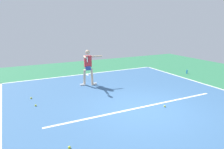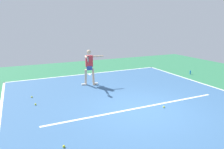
% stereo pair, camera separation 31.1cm
% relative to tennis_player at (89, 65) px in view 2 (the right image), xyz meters
% --- Properties ---
extents(ground_plane, '(20.45, 20.45, 0.00)m').
position_rel_tennis_player_xyz_m(ground_plane, '(-0.67, 3.72, -0.98)').
color(ground_plane, '#2D754C').
extents(court_surface, '(9.10, 11.98, 0.00)m').
position_rel_tennis_player_xyz_m(court_surface, '(-0.67, 3.72, -0.98)').
color(court_surface, '#38608E').
rests_on(court_surface, ground_plane).
extents(court_line_baseline_near, '(9.10, 0.10, 0.01)m').
position_rel_tennis_player_xyz_m(court_line_baseline_near, '(-0.67, -2.22, -0.98)').
color(court_line_baseline_near, white).
rests_on(court_line_baseline_near, ground_plane).
extents(court_line_service, '(6.83, 0.10, 0.01)m').
position_rel_tennis_player_xyz_m(court_line_service, '(-0.67, 3.46, -0.98)').
color(court_line_service, white).
rests_on(court_line_service, ground_plane).
extents(court_line_centre_mark, '(0.10, 0.30, 0.01)m').
position_rel_tennis_player_xyz_m(court_line_centre_mark, '(-0.67, -2.02, -0.98)').
color(court_line_centre_mark, white).
rests_on(court_line_centre_mark, ground_plane).
extents(tennis_player, '(1.10, 1.18, 1.73)m').
position_rel_tennis_player_xyz_m(tennis_player, '(0.00, 0.00, 0.00)').
color(tennis_player, beige).
rests_on(tennis_player, ground_plane).
extents(tennis_ball_by_sideline, '(0.07, 0.07, 0.07)m').
position_rel_tennis_player_xyz_m(tennis_ball_by_sideline, '(2.67, 1.64, -0.95)').
color(tennis_ball_by_sideline, yellow).
rests_on(tennis_ball_by_sideline, ground_plane).
extents(tennis_ball_far_corner, '(0.07, 0.07, 0.07)m').
position_rel_tennis_player_xyz_m(tennis_ball_far_corner, '(-1.47, 3.82, -0.95)').
color(tennis_ball_far_corner, yellow).
rests_on(tennis_ball_far_corner, ground_plane).
extents(tennis_ball_near_player, '(0.07, 0.07, 0.07)m').
position_rel_tennis_player_xyz_m(tennis_ball_near_player, '(2.73, 0.75, -0.95)').
color(tennis_ball_near_player, yellow).
rests_on(tennis_ball_near_player, ground_plane).
extents(tennis_ball_centre_court, '(0.07, 0.07, 0.07)m').
position_rel_tennis_player_xyz_m(tennis_ball_centre_court, '(2.32, 4.80, -0.95)').
color(tennis_ball_centre_court, yellow).
rests_on(tennis_ball_centre_court, ground_plane).
extents(water_bottle, '(0.07, 0.07, 0.22)m').
position_rel_tennis_player_xyz_m(water_bottle, '(-6.09, 0.38, -0.87)').
color(water_bottle, blue).
rests_on(water_bottle, ground_plane).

